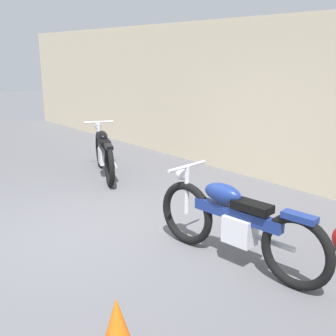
# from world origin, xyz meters

# --- Properties ---
(ground_plane) EXTENTS (40.00, 40.00, 0.00)m
(ground_plane) POSITION_xyz_m (0.00, 0.00, 0.00)
(ground_plane) COLOR #56565B
(building_wall) EXTENTS (18.00, 0.30, 2.79)m
(building_wall) POSITION_xyz_m (0.00, 3.72, 1.40)
(building_wall) COLOR beige
(building_wall) RESTS_ON ground_plane
(traffic_cone) EXTENTS (0.32, 0.32, 0.55)m
(traffic_cone) POSITION_xyz_m (2.13, -0.94, 0.28)
(traffic_cone) COLOR orange
(traffic_cone) RESTS_ON ground_plane
(motorcycle_blue) EXTENTS (2.16, 0.60, 0.97)m
(motorcycle_blue) POSITION_xyz_m (1.65, 0.86, 0.47)
(motorcycle_blue) COLOR black
(motorcycle_blue) RESTS_ON ground_plane
(motorcycle_black) EXTENTS (1.89, 1.00, 0.91)m
(motorcycle_black) POSITION_xyz_m (-2.10, 1.60, 0.44)
(motorcycle_black) COLOR black
(motorcycle_black) RESTS_ON ground_plane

